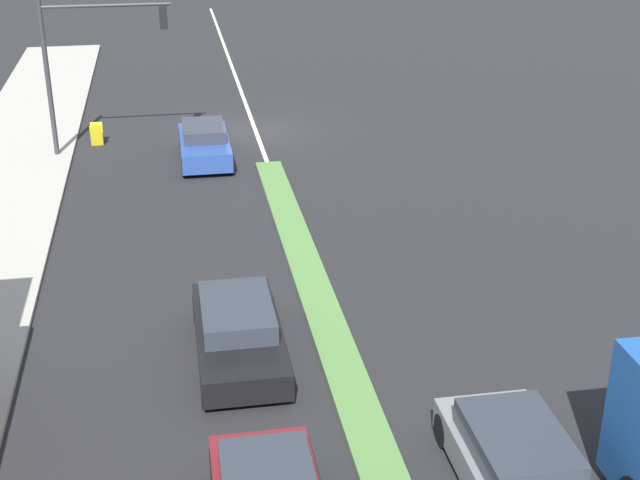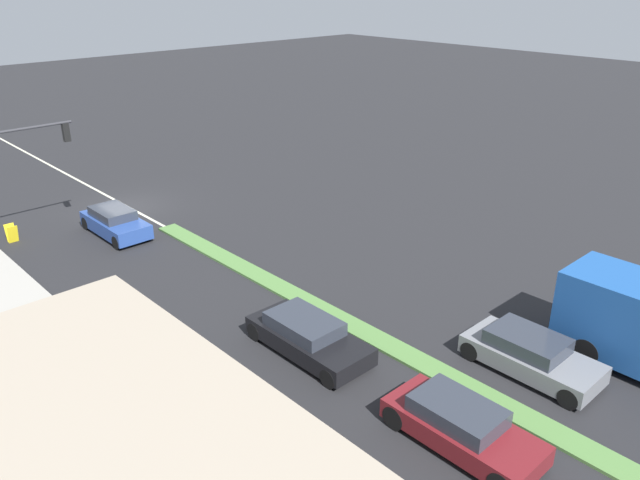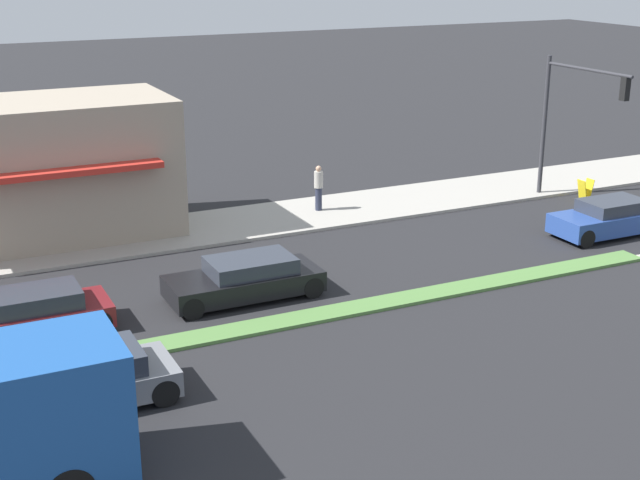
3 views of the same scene
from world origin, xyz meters
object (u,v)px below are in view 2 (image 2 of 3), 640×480
at_px(coupe_blue, 115,222).
at_px(pedestrian, 27,334).
at_px(traffic_signal_main, 7,167).
at_px(suv_grey, 530,354).
at_px(sedan_maroon, 461,426).
at_px(warning_aframe_sign, 12,233).
at_px(suv_black, 308,336).

bearing_deg(coupe_blue, pedestrian, 49.32).
bearing_deg(pedestrian, coupe_blue, -130.68).
bearing_deg(traffic_signal_main, suv_grey, 111.91).
height_order(sedan_maroon, coupe_blue, coupe_blue).
xyz_separation_m(sedan_maroon, coupe_blue, (0.00, -19.91, 0.01)).
xyz_separation_m(warning_aframe_sign, coupe_blue, (-3.97, 2.48, 0.20)).
bearing_deg(pedestrian, suv_black, 140.63).
bearing_deg(sedan_maroon, suv_grey, -173.62).
relative_size(traffic_signal_main, coupe_blue, 1.37).
distance_m(traffic_signal_main, pedestrian, 10.26).
distance_m(traffic_signal_main, suv_grey, 22.55).
distance_m(pedestrian, suv_grey, 16.04).
relative_size(pedestrian, coupe_blue, 0.43).
bearing_deg(suv_black, coupe_blue, -90.00).
bearing_deg(suv_grey, warning_aframe_sign, -69.08).
bearing_deg(coupe_blue, warning_aframe_sign, -32.03).
xyz_separation_m(pedestrian, coupe_blue, (-6.96, -8.10, -0.42)).
height_order(pedestrian, sedan_maroon, pedestrian).
height_order(traffic_signal_main, pedestrian, traffic_signal_main).
bearing_deg(sedan_maroon, traffic_signal_main, -79.50).
bearing_deg(traffic_signal_main, sedan_maroon, 100.50).
height_order(pedestrian, suv_black, pedestrian).
bearing_deg(traffic_signal_main, pedestrian, 72.06).
xyz_separation_m(warning_aframe_sign, suv_black, (-3.97, 16.29, 0.17)).
bearing_deg(sedan_maroon, suv_black, -90.00).
height_order(traffic_signal_main, warning_aframe_sign, traffic_signal_main).
bearing_deg(warning_aframe_sign, traffic_signal_main, 92.16).
bearing_deg(warning_aframe_sign, coupe_blue, 147.97).
bearing_deg(suv_black, pedestrian, -39.37).
bearing_deg(coupe_blue, sedan_maroon, 90.00).
height_order(pedestrian, coupe_blue, pedestrian).
distance_m(warning_aframe_sign, suv_black, 16.77).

